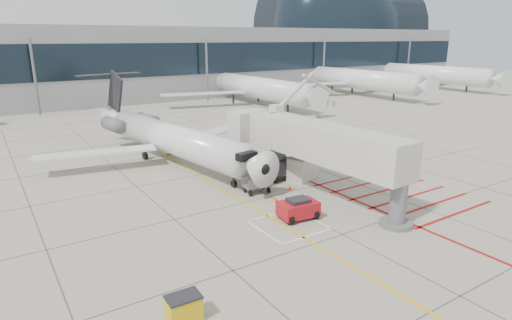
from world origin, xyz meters
TOP-DOWN VIEW (x-y plane):
  - ground_plane at (0.00, 0.00)m, footprint 260.00×260.00m
  - regional_jet at (-2.34, 14.58)m, footprint 28.84×34.27m
  - jet_bridge at (3.53, 1.45)m, footprint 9.98×19.30m
  - pushback_tug at (-0.78, -0.48)m, footprint 2.81×1.93m
  - spill_bin at (-11.89, -6.44)m, footprint 1.48×1.02m
  - baggage_cart at (-0.39, 5.29)m, footprint 2.22×1.55m
  - ground_power_unit at (4.82, 5.94)m, footprint 3.10×2.43m
  - cone_nose at (-0.26, 2.96)m, footprint 0.32×0.32m
  - cone_side at (2.18, 4.26)m, footprint 0.33×0.33m
  - terminal_building at (10.00, 70.00)m, footprint 180.00×28.00m
  - terminal_glass_band at (10.00, 55.95)m, footprint 180.00×0.10m
  - terminal_dome at (70.00, 70.00)m, footprint 40.00×28.00m
  - bg_aircraft_c at (25.08, 46.00)m, footprint 33.86×37.62m
  - bg_aircraft_d at (50.45, 46.00)m, footprint 36.50×40.56m
  - bg_aircraft_e at (75.06, 46.00)m, footprint 36.69×40.77m

SIDE VIEW (x-z plane):
  - ground_plane at x=0.00m, z-range 0.00..0.00m
  - cone_nose at x=-0.26m, z-range 0.00..0.44m
  - cone_side at x=2.18m, z-range 0.00..0.46m
  - spill_bin at x=-11.89m, z-range 0.00..1.25m
  - baggage_cart at x=-0.39m, z-range 0.00..1.31m
  - pushback_tug at x=-0.78m, z-range 0.00..1.54m
  - ground_power_unit at x=4.82m, z-range 0.00..2.15m
  - jet_bridge at x=3.53m, z-range 0.00..7.53m
  - regional_jet at x=-2.34m, z-range 0.00..8.13m
  - bg_aircraft_c at x=25.08m, z-range 0.00..11.29m
  - bg_aircraft_d at x=50.45m, z-range 0.00..12.17m
  - bg_aircraft_e at x=75.06m, z-range 0.00..12.23m
  - terminal_building at x=10.00m, z-range 0.00..14.00m
  - terminal_glass_band at x=10.00m, z-range 5.00..11.00m
  - terminal_dome at x=70.00m, z-range 0.00..28.00m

